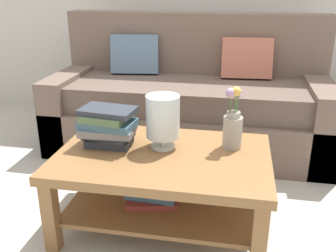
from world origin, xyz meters
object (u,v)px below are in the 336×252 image
(book_stack_main, at_px, (108,126))
(glass_hurricane_vase, at_px, (163,118))
(couch, at_px, (190,103))
(coffee_table, at_px, (162,174))
(flower_pitcher, at_px, (233,124))

(book_stack_main, xyz_separation_m, glass_hurricane_vase, (0.30, 0.02, 0.06))
(book_stack_main, bearing_deg, couch, 74.55)
(coffee_table, bearing_deg, flower_pitcher, 21.93)
(couch, height_order, coffee_table, couch)
(couch, xyz_separation_m, glass_hurricane_vase, (-0.00, -1.09, 0.25))
(couch, relative_size, flower_pitcher, 6.19)
(couch, distance_m, glass_hurricane_vase, 1.12)
(couch, distance_m, flower_pitcher, 1.11)
(glass_hurricane_vase, bearing_deg, couch, 89.79)
(couch, bearing_deg, book_stack_main, -105.45)
(coffee_table, distance_m, flower_pitcher, 0.47)
(couch, height_order, flower_pitcher, couch)
(coffee_table, xyz_separation_m, flower_pitcher, (0.36, 0.15, 0.26))
(coffee_table, xyz_separation_m, book_stack_main, (-0.31, 0.05, 0.24))
(coffee_table, height_order, glass_hurricane_vase, glass_hurricane_vase)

